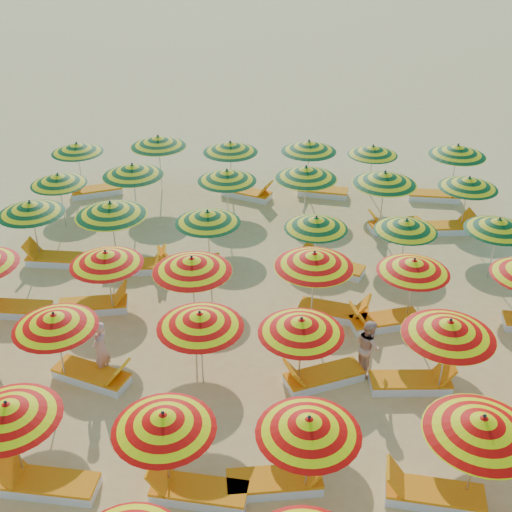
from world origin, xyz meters
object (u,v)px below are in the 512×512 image
umbrella_15 (301,326)px  lounger_25 (445,227)px  umbrella_9 (309,426)px  lounger_22 (189,264)px  umbrella_41 (457,150)px  lounger_26 (95,191)px  lounger_17 (335,312)px  umbrella_32 (227,175)px  lounger_8 (277,481)px  lounger_23 (332,266)px  umbrella_21 (314,260)px  umbrella_31 (133,170)px  umbrella_39 (309,146)px  lounger_16 (95,305)px  umbrella_25 (111,209)px  lounger_28 (322,191)px  umbrella_13 (54,321)px  lounger_12 (322,377)px  umbrella_7 (8,411)px  lounger_6 (48,484)px  lounger_13 (412,382)px  lounger_24 (395,225)px  umbrella_27 (316,223)px  lounger_21 (137,266)px  umbrella_19 (106,258)px  beachgoer_a (101,349)px  umbrella_30 (58,179)px  umbrella_34 (385,178)px  umbrella_22 (414,266)px  lounger_20 (56,259)px  umbrella_29 (499,225)px  umbrella_36 (77,148)px  umbrella_16 (449,328)px  umbrella_40 (373,150)px  umbrella_38 (230,147)px  umbrella_26 (208,217)px  umbrella_20 (192,264)px  umbrella_28 (406,225)px  umbrella_35 (469,183)px  lounger_7 (197,491)px  lounger_29 (435,196)px  umbrella_14 (200,320)px  lounger_11 (93,375)px  umbrella_33 (306,173)px

umbrella_15 → lounger_25: size_ratio=1.25×
umbrella_9 → lounger_22: umbrella_9 is taller
umbrella_41 → lounger_26: (-12.20, -0.15, -1.63)m
umbrella_15 → lounger_17: size_ratio=1.23×
umbrella_32 → lounger_8: size_ratio=1.28×
lounger_23 → umbrella_21: bearing=98.5°
umbrella_31 → umbrella_39: size_ratio=0.96×
umbrella_31 → lounger_22: umbrella_31 is taller
lounger_17 → lounger_16: bearing=-165.2°
umbrella_25 → lounger_28: size_ratio=1.36×
umbrella_13 → lounger_12: bearing=2.4°
lounger_28 → umbrella_7: bearing=74.3°
lounger_6 → umbrella_21: bearing=-127.5°
umbrella_25 → lounger_13: umbrella_25 is taller
umbrella_9 → lounger_24: umbrella_9 is taller
umbrella_27 → umbrella_31: 6.25m
umbrella_31 → lounger_21: size_ratio=1.25×
umbrella_19 → beachgoer_a: (0.31, -2.20, -0.98)m
umbrella_30 → umbrella_34: 9.85m
lounger_17 → beachgoer_a: size_ratio=1.35×
umbrella_15 → umbrella_22: umbrella_15 is taller
umbrella_15 → lounger_24: size_ratio=1.23×
umbrella_22 → lounger_20: size_ratio=1.04×
umbrella_22 → lounger_16: umbrella_22 is taller
lounger_16 → beachgoer_a: beachgoer_a is taller
umbrella_15 → lounger_26: 11.89m
umbrella_9 → umbrella_29: bearing=55.2°
umbrella_19 → umbrella_36: 7.80m
umbrella_9 → umbrella_15: umbrella_9 is taller
umbrella_16 → lounger_25: umbrella_16 is taller
umbrella_25 → umbrella_40: size_ratio=1.22×
umbrella_38 → umbrella_22: bearing=-56.2°
umbrella_26 → umbrella_40: 7.33m
umbrella_20 → lounger_26: (-4.41, 7.42, -1.60)m
umbrella_28 → umbrella_31: 8.42m
umbrella_26 → lounger_23: (3.40, 0.08, -1.50)m
umbrella_22 → umbrella_35: 5.43m
umbrella_13 → lounger_8: (4.62, -2.61, -1.49)m
lounger_7 → lounger_29: size_ratio=1.01×
umbrella_14 → lounger_24: bearing=54.8°
umbrella_27 → umbrella_14: bearing=-118.8°
lounger_24 → lounger_11: bearing=28.3°
umbrella_35 → umbrella_41: umbrella_41 is taller
umbrella_30 → umbrella_34: (9.85, 0.01, 0.22)m
umbrella_28 → beachgoer_a: umbrella_28 is taller
umbrella_21 → umbrella_28: (2.51, 2.24, -0.21)m
umbrella_29 → umbrella_32: (-7.39, 2.80, 0.06)m
umbrella_20 → umbrella_35: (7.62, 5.25, -0.11)m
umbrella_41 → lounger_20: umbrella_41 is taller
umbrella_39 → umbrella_33: bearing=-93.7°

